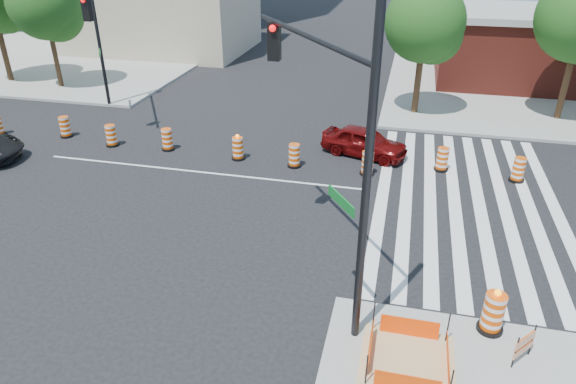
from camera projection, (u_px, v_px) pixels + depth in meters
The scene contains 22 objects.
ground at pixel (198, 172), 21.82m from camera, with size 120.00×120.00×0.00m, color black.
sidewalk_ne at pixel (560, 84), 33.58m from camera, with size 22.00×22.00×0.15m, color gray.
sidewalk_nw at pixel (74, 55), 41.01m from camera, with size 22.00×22.00×0.15m, color gray.
crosswalk_east at pixel (466, 200), 19.56m from camera, with size 6.75×13.50×0.01m.
lane_centerline at pixel (198, 172), 21.82m from camera, with size 14.00×0.12×0.01m, color silver.
excavation_pit at pixel (407, 360), 12.11m from camera, with size 2.20×2.20×0.90m.
brick_storefront at pixel (569, 49), 32.54m from camera, with size 16.50×8.50×4.60m.
red_coupe at pixel (364, 142), 23.09m from camera, with size 1.56×3.87×1.32m, color #550707.
signal_pole_se at pixel (331, 116), 12.09m from camera, with size 3.96×5.48×8.75m.
signal_pole_nw at pixel (93, 19), 25.86m from camera, with size 3.29×5.50×8.31m.
pit_drum at pixel (493, 314), 12.87m from camera, with size 0.65×0.65×1.29m.
barricade at pixel (524, 345), 11.96m from camera, with size 0.54×0.62×0.92m.
tree_north_b at pixel (46, 7), 30.71m from camera, with size 4.31×4.31×7.32m.
tree_north_c at pixel (425, 27), 26.29m from camera, with size 4.09×4.09×6.96m.
median_drum_1 at pixel (65, 128), 25.21m from camera, with size 0.60×0.60×1.02m.
median_drum_2 at pixel (111, 136), 24.18m from camera, with size 0.60×0.60×1.02m.
median_drum_3 at pixel (167, 140), 23.74m from camera, with size 0.60×0.60×1.02m.
median_drum_4 at pixel (238, 149), 22.79m from camera, with size 0.60×0.60×1.18m.
median_drum_5 at pixel (294, 156), 22.10m from camera, with size 0.60×0.60×1.02m.
median_drum_6 at pixel (367, 164), 21.40m from camera, with size 0.60×0.60×1.02m.
median_drum_7 at pixel (442, 160), 21.75m from camera, with size 0.60×0.60×1.02m.
median_drum_8 at pixel (518, 170), 20.82m from camera, with size 0.60×0.60×1.02m.
Camera 1 is at (8.33, -18.29, 9.37)m, focal length 32.00 mm.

